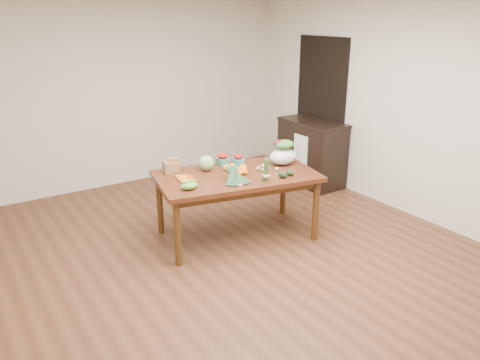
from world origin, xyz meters
TOP-DOWN VIEW (x-y plane):
  - floor at (0.00, 0.00)m, footprint 6.00×6.00m
  - room_walls at (0.00, 0.00)m, footprint 5.02×6.02m
  - dining_table at (0.32, 0.56)m, footprint 1.88×1.29m
  - doorway_dark at (2.48, 1.60)m, footprint 0.02×1.00m
  - cabinet at (2.22, 1.45)m, footprint 0.52×1.02m
  - dish_towel at (1.96, 1.40)m, footprint 0.02×0.28m
  - paper_bag at (-0.25, 1.01)m, footprint 0.25×0.22m
  - cabbage at (0.11, 0.85)m, footprint 0.17×0.17m
  - strawberry_basket_a at (0.38, 0.93)m, footprint 0.13×0.13m
  - strawberry_basket_b at (0.53, 0.83)m, footprint 0.13×0.13m
  - orange_a at (0.28, 0.71)m, footprint 0.07×0.07m
  - orange_b at (0.34, 0.67)m, footprint 0.09×0.09m
  - orange_c at (0.42, 0.57)m, footprint 0.09×0.09m
  - mandarin_cluster at (0.33, 0.53)m, footprint 0.21×0.21m
  - carrots at (-0.20, 0.71)m, footprint 0.27×0.28m
  - snap_pea_bag at (-0.32, 0.43)m, footprint 0.18×0.13m
  - kale_bunch at (0.17, 0.31)m, footprint 0.39×0.46m
  - asparagus_bundle at (0.45, 0.20)m, footprint 0.10×0.13m
  - potato_a at (0.60, 0.54)m, footprint 0.05×0.04m
  - potato_b at (0.61, 0.45)m, footprint 0.06×0.05m
  - potato_c at (0.70, 0.49)m, footprint 0.05×0.05m
  - potato_d at (0.69, 0.58)m, footprint 0.05×0.04m
  - potato_e at (0.76, 0.40)m, footprint 0.05×0.04m
  - avocado_a at (0.66, 0.18)m, footprint 0.10×0.13m
  - avocado_b at (0.77, 0.19)m, footprint 0.09×0.11m
  - salad_bag at (0.96, 0.56)m, footprint 0.38×0.32m

SIDE VIEW (x-z plane):
  - floor at x=0.00m, z-range 0.00..0.00m
  - dining_table at x=0.32m, z-range 0.00..0.75m
  - cabinet at x=2.22m, z-range 0.00..0.94m
  - dish_towel at x=1.96m, z-range 0.33..0.78m
  - carrots at x=-0.20m, z-range 0.75..0.78m
  - potato_e at x=0.76m, z-range 0.75..0.79m
  - potato_a at x=0.60m, z-range 0.75..0.79m
  - potato_d at x=0.69m, z-range 0.75..0.79m
  - potato_c at x=0.70m, z-range 0.75..0.79m
  - potato_b at x=0.61m, z-range 0.75..0.80m
  - avocado_b at x=0.77m, z-range 0.75..0.82m
  - orange_a at x=0.28m, z-range 0.75..0.82m
  - avocado_a at x=0.66m, z-range 0.75..0.82m
  - snap_pea_bag at x=-0.32m, z-range 0.75..0.83m
  - orange_c at x=0.42m, z-range 0.75..0.84m
  - mandarin_cluster at x=0.33m, z-range 0.75..0.84m
  - orange_b at x=0.34m, z-range 0.75..0.84m
  - strawberry_basket_b at x=0.53m, z-range 0.75..0.85m
  - strawberry_basket_a at x=0.38m, z-range 0.75..0.85m
  - paper_bag at x=-0.25m, z-range 0.75..0.90m
  - kale_bunch at x=0.17m, z-range 0.75..0.91m
  - cabbage at x=0.11m, z-range 0.75..0.92m
  - asparagus_bundle at x=0.45m, z-range 0.75..1.00m
  - salad_bag at x=0.96m, z-range 0.75..1.01m
  - doorway_dark at x=2.48m, z-range 0.00..2.10m
  - room_walls at x=0.00m, z-range 0.00..2.70m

